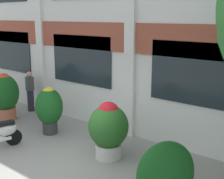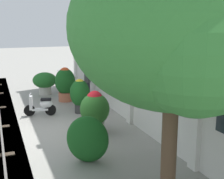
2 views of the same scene
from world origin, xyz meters
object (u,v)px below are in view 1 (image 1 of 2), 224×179
(topiary_hedge, at_px, (166,174))
(resident_by_doorway, at_px, (30,90))
(potted_plant_glazed_jar, at_px, (49,107))
(scooter_second_parked, at_px, (0,134))
(potted_plant_stone_basin, at_px, (5,94))
(potted_plant_fluted_column, at_px, (108,127))

(topiary_hedge, bearing_deg, resident_by_doorway, 163.43)
(resident_by_doorway, distance_m, topiary_hedge, 7.77)
(potted_plant_glazed_jar, distance_m, resident_by_doorway, 2.76)
(resident_by_doorway, bearing_deg, topiary_hedge, 89.35)
(scooter_second_parked, distance_m, resident_by_doorway, 3.66)
(potted_plant_stone_basin, bearing_deg, potted_plant_glazed_jar, 3.26)
(scooter_second_parked, distance_m, topiary_hedge, 5.14)
(potted_plant_fluted_column, distance_m, resident_by_doorway, 5.30)
(resident_by_doorway, relative_size, topiary_hedge, 1.17)
(scooter_second_parked, bearing_deg, potted_plant_fluted_column, 133.49)
(potted_plant_glazed_jar, relative_size, topiary_hedge, 1.12)
(potted_plant_glazed_jar, bearing_deg, potted_plant_fluted_column, -3.24)
(potted_plant_fluted_column, height_order, topiary_hedge, potted_plant_fluted_column)
(scooter_second_parked, height_order, resident_by_doorway, resident_by_doorway)
(topiary_hedge, bearing_deg, potted_plant_stone_basin, 172.34)
(potted_plant_stone_basin, xyz_separation_m, topiary_hedge, (7.26, -0.98, -0.28))
(potted_plant_stone_basin, xyz_separation_m, resident_by_doorway, (-0.18, 1.24, -0.10))
(resident_by_doorway, bearing_deg, scooter_second_parked, 56.03)
(potted_plant_stone_basin, distance_m, scooter_second_parked, 2.70)
(potted_plant_fluted_column, distance_m, potted_plant_stone_basin, 4.97)
(potted_plant_stone_basin, xyz_separation_m, potted_plant_glazed_jar, (2.35, 0.13, -0.08))
(potted_plant_fluted_column, xyz_separation_m, potted_plant_glazed_jar, (-2.62, 0.15, 0.03))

